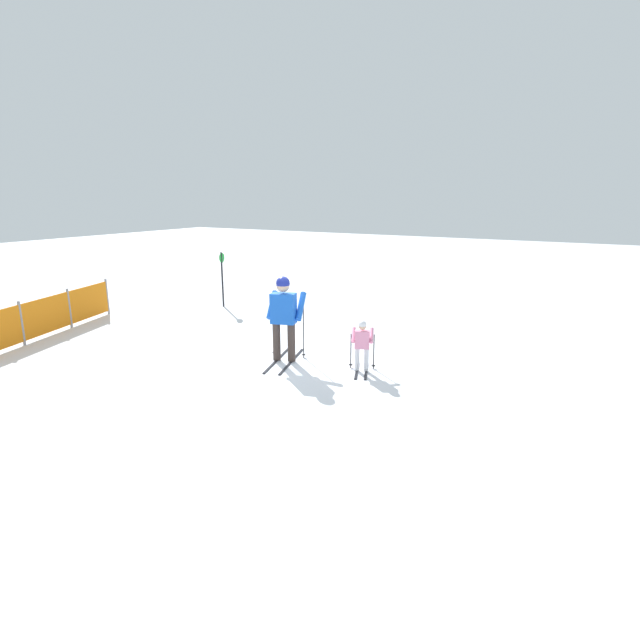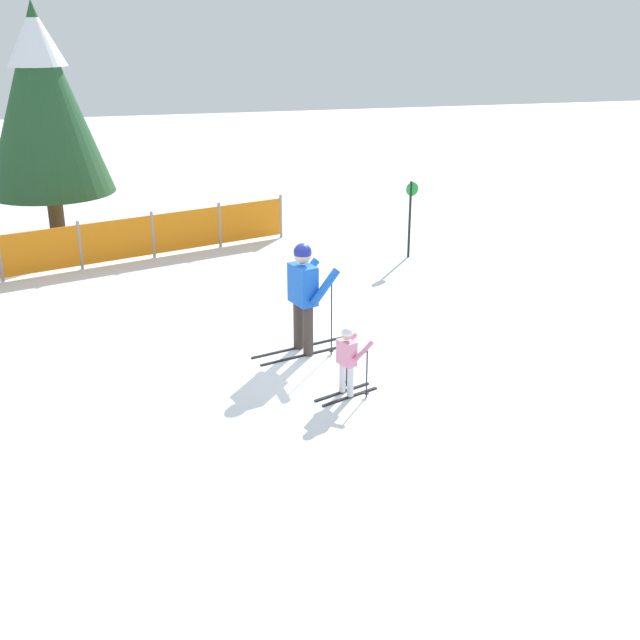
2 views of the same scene
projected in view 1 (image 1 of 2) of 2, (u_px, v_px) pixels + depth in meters
name	position (u px, v px, depth m)	size (l,w,h in m)	color
ground_plane	(285.00, 359.00, 9.88)	(60.00, 60.00, 0.00)	white
skier_adult	(284.00, 311.00, 9.54)	(1.61, 0.85, 1.68)	black
skier_child	(362.00, 342.00, 9.08)	(0.92, 0.57, 0.97)	black
trail_marker	(222.00, 273.00, 14.30)	(0.28, 0.08, 1.58)	black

